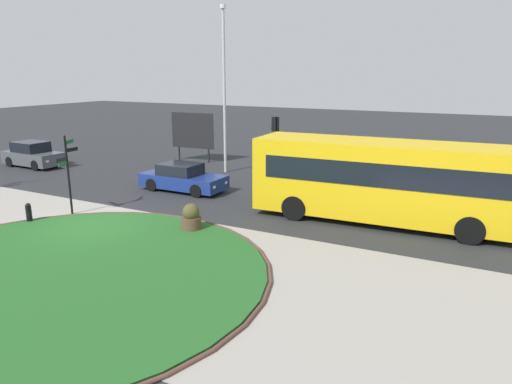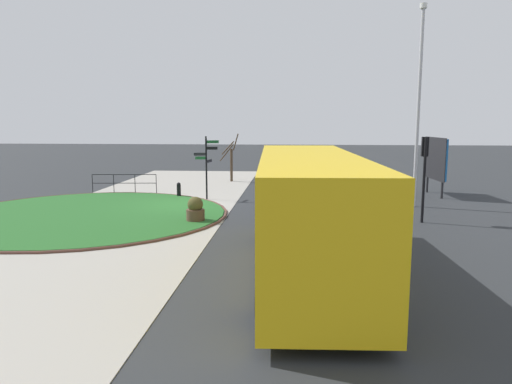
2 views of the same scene
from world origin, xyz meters
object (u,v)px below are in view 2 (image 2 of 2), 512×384
object	(u,v)px
bus_yellow	(309,210)
car_near_lane	(313,194)
street_tree_bare	(231,160)
bollard_foreground	(179,190)
lamppost_tall	(419,102)
billboard_left	(436,159)
car_far_lane	(316,168)
traffic_light_near	(425,160)
planter_near_signpost	(195,211)
signpost_directional	(207,162)

from	to	relation	value
bus_yellow	car_near_lane	bearing A→B (deg)	-5.70
street_tree_bare	bus_yellow	bearing A→B (deg)	13.54
bollard_foreground	lamppost_tall	size ratio (longest dim) A/B	0.09
billboard_left	car_far_lane	bearing A→B (deg)	-145.72
bollard_foreground	traffic_light_near	world-z (taller)	traffic_light_near
car_far_lane	planter_near_signpost	distance (m)	16.89
traffic_light_near	street_tree_bare	xyz separation A→B (m)	(-12.34, -9.45, -1.11)
bus_yellow	street_tree_bare	world-z (taller)	street_tree_bare
billboard_left	signpost_directional	bearing A→B (deg)	-82.72
car_far_lane	planter_near_signpost	xyz separation A→B (m)	(15.95, -5.55, -0.23)
signpost_directional	billboard_left	world-z (taller)	signpost_directional
bollard_foreground	traffic_light_near	bearing A→B (deg)	64.98
planter_near_signpost	billboard_left	bearing A→B (deg)	124.63
car_far_lane	bollard_foreground	bearing A→B (deg)	-36.66
car_far_lane	lamppost_tall	bearing A→B (deg)	21.59
planter_near_signpost	bus_yellow	bearing A→B (deg)	35.91
bus_yellow	traffic_light_near	distance (m)	8.45
planter_near_signpost	car_far_lane	bearing A→B (deg)	160.82
lamppost_tall	car_far_lane	bearing A→B (deg)	-160.12
bollard_foreground	bus_yellow	world-z (taller)	bus_yellow
street_tree_bare	billboard_left	bearing A→B (deg)	66.81
traffic_light_near	lamppost_tall	world-z (taller)	lamppost_tall
bollard_foreground	bus_yellow	bearing A→B (deg)	28.20
signpost_directional	street_tree_bare	xyz separation A→B (m)	(-7.54, 0.28, -0.53)
billboard_left	planter_near_signpost	world-z (taller)	billboard_left
lamppost_tall	street_tree_bare	world-z (taller)	lamppost_tall
signpost_directional	street_tree_bare	distance (m)	7.57
lamppost_tall	signpost_directional	bearing A→B (deg)	-97.05
signpost_directional	car_far_lane	xyz separation A→B (m)	(-10.27, 6.11, -1.24)
bollard_foreground	traffic_light_near	distance (m)	12.71
car_far_lane	lamppost_tall	size ratio (longest dim) A/B	0.43
traffic_light_near	planter_near_signpost	xyz separation A→B (m)	(0.88, -9.17, -2.05)
car_near_lane	traffic_light_near	size ratio (longest dim) A/B	1.26
car_far_lane	lamppost_tall	xyz separation A→B (m)	(11.54, 4.17, 4.25)
signpost_directional	car_near_lane	world-z (taller)	signpost_directional
car_near_lane	planter_near_signpost	bearing A→B (deg)	-50.67
bus_yellow	traffic_light_near	size ratio (longest dim) A/B	2.94
car_far_lane	billboard_left	bearing A→B (deg)	39.81
bus_yellow	street_tree_bare	size ratio (longest dim) A/B	3.14
car_near_lane	bollard_foreground	bearing A→B (deg)	-107.14
car_near_lane	billboard_left	size ratio (longest dim) A/B	1.36
car_near_lane	traffic_light_near	distance (m)	5.62
signpost_directional	car_far_lane	bearing A→B (deg)	149.25
billboard_left	street_tree_bare	xyz separation A→B (m)	(-5.14, -11.99, -0.56)
bollard_foreground	billboard_left	size ratio (longest dim) A/B	0.26
bus_yellow	planter_near_signpost	world-z (taller)	bus_yellow
signpost_directional	street_tree_bare	size ratio (longest dim) A/B	1.02
lamppost_tall	planter_near_signpost	world-z (taller)	lamppost_tall
signpost_directional	planter_near_signpost	xyz separation A→B (m)	(5.68, 0.56, -1.47)
lamppost_tall	bollard_foreground	bearing A→B (deg)	-98.46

